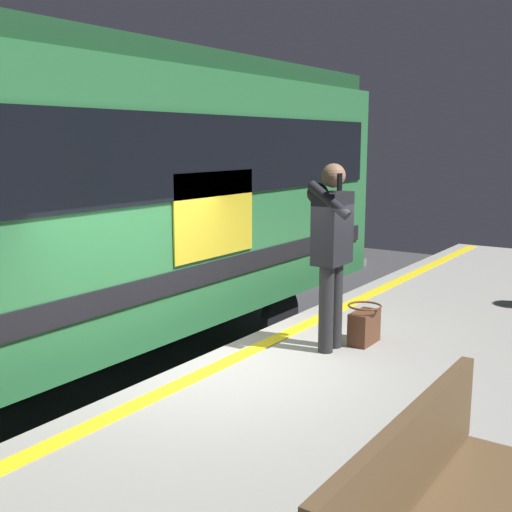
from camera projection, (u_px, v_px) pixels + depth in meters
The scene contains 7 objects.
ground_plane at pixel (208, 464), 6.14m from camera, with size 24.82×24.82×0.00m, color #3D3D3F.
platform at pixel (461, 486), 4.71m from camera, with size 15.49×4.81×1.12m, color gray.
safety_line at pixel (232, 359), 5.77m from camera, with size 15.18×0.16×0.01m, color yellow.
track_rail_near at pixel (97, 418), 6.99m from camera, with size 20.14×0.08×0.16m, color slate.
track_rail_far at pixel (17, 389), 7.79m from camera, with size 20.14×0.08×0.16m, color slate.
passenger at pixel (331, 242), 5.89m from camera, with size 0.57×0.55×1.76m.
handbag at pixel (364, 326), 6.22m from camera, with size 0.37×0.33×0.39m.
Camera 1 is at (4.43, 3.59, 3.08)m, focal length 44.70 mm.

